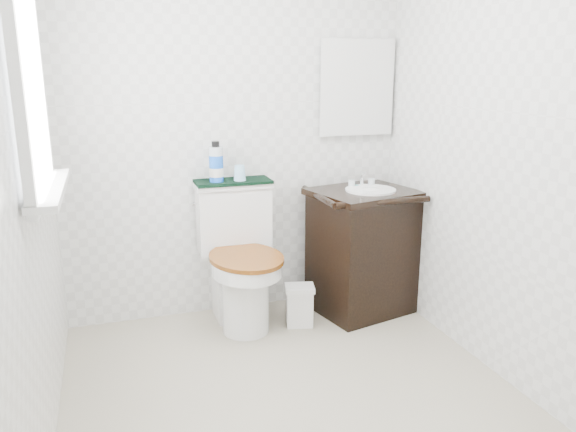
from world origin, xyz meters
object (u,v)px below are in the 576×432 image
toilet (239,265)px  vanity (362,248)px  cup (240,173)px  trash_bin (300,305)px  mouthwash_bottle (216,163)px

toilet → vanity: size_ratio=0.96×
toilet → cup: size_ratio=9.23×
trash_bin → cup: cup is taller
mouthwash_bottle → cup: (0.14, -0.01, -0.07)m
toilet → mouthwash_bottle: (-0.11, 0.11, 0.63)m
toilet → vanity: vanity is taller
vanity → trash_bin: (-0.47, -0.10, -0.30)m
toilet → vanity: (0.82, -0.06, 0.05)m
vanity → cup: size_ratio=9.62×
toilet → vanity: 0.82m
trash_bin → cup: (-0.31, 0.27, 0.81)m
cup → vanity: bearing=-11.8°
toilet → mouthwash_bottle: bearing=134.5°
trash_bin → mouthwash_bottle: 1.02m
mouthwash_bottle → vanity: bearing=-10.3°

